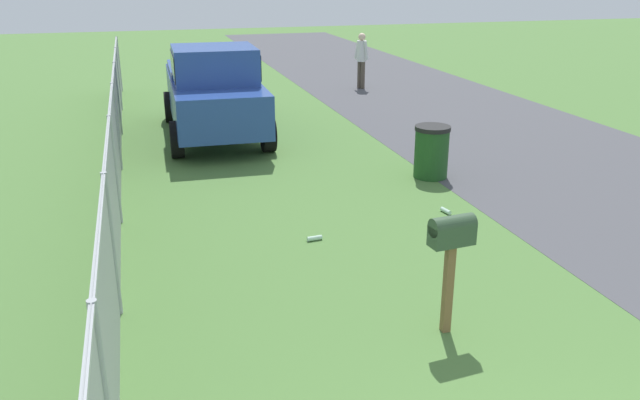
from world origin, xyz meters
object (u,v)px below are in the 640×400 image
(mailbox, at_px, (452,240))
(trash_bin, at_px, (431,152))
(pickup_truck, at_px, (214,89))
(pedestrian, at_px, (361,57))

(mailbox, height_order, trash_bin, mailbox)
(mailbox, relative_size, pickup_truck, 0.26)
(trash_bin, relative_size, pedestrian, 0.56)
(pickup_truck, relative_size, trash_bin, 5.28)
(pedestrian, bearing_deg, mailbox, -132.75)
(pickup_truck, bearing_deg, mailbox, 9.31)
(mailbox, distance_m, trash_bin, 5.52)
(mailbox, relative_size, pedestrian, 0.77)
(mailbox, xyz_separation_m, trash_bin, (5.04, -2.17, -0.57))
(mailbox, relative_size, trash_bin, 1.37)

